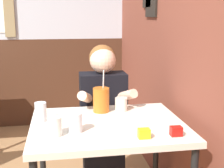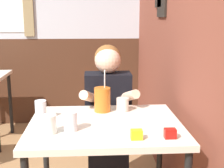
{
  "view_description": "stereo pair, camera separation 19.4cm",
  "coord_description": "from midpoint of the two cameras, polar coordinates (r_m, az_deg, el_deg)",
  "views": [
    {
      "loc": [
        0.48,
        -1.35,
        1.38
      ],
      "look_at": [
        0.79,
        0.52,
        0.97
      ],
      "focal_mm": 50.0,
      "sensor_mm": 36.0,
      "label": 1
    },
    {
      "loc": [
        0.67,
        -1.37,
        1.38
      ],
      "look_at": [
        0.79,
        0.52,
        0.97
      ],
      "focal_mm": 50.0,
      "sensor_mm": 36.0,
      "label": 2
    }
  ],
  "objects": [
    {
      "name": "main_table",
      "position": [
        1.88,
        -3.78,
        -9.53
      ],
      "size": [
        0.89,
        0.73,
        0.76
      ],
      "color": "beige",
      "rests_on": "ground_plane"
    },
    {
      "name": "glass_by_brick",
      "position": [
        1.94,
        -15.74,
        -4.96
      ],
      "size": [
        0.07,
        0.07,
        0.11
      ],
      "color": "silver",
      "rests_on": "main_table"
    },
    {
      "name": "person_seated",
      "position": [
        2.37,
        -3.98,
        -6.64
      ],
      "size": [
        0.42,
        0.4,
        1.18
      ],
      "color": "black",
      "rests_on": "ground_plane"
    },
    {
      "name": "glass_near_pitcher",
      "position": [
        1.72,
        -9.98,
        -6.99
      ],
      "size": [
        0.08,
        0.08,
        0.11
      ],
      "color": "silver",
      "rests_on": "main_table"
    },
    {
      "name": "cocktail_pitcher",
      "position": [
        2.04,
        -4.73,
        -2.93
      ],
      "size": [
        0.11,
        0.11,
        0.28
      ],
      "color": "#C6661E",
      "rests_on": "main_table"
    },
    {
      "name": "brick_wall_right",
      "position": [
        2.75,
        5.84,
        11.67
      ],
      "size": [
        0.08,
        4.59,
        2.7
      ],
      "color": "brown",
      "rests_on": "ground_plane"
    },
    {
      "name": "back_wall",
      "position": [
        4.02,
        -18.32,
        11.43
      ],
      "size": [
        5.54,
        0.09,
        2.7
      ],
      "color": "silver",
      "rests_on": "ground_plane"
    },
    {
      "name": "glass_far_side",
      "position": [
        2.07,
        -1.01,
        -3.76
      ],
      "size": [
        0.08,
        0.08,
        0.09
      ],
      "color": "silver",
      "rests_on": "main_table"
    },
    {
      "name": "condiment_mustard",
      "position": [
        1.62,
        2.45,
        -9.09
      ],
      "size": [
        0.06,
        0.04,
        0.05
      ],
      "color": "yellow",
      "rests_on": "main_table"
    },
    {
      "name": "glass_center",
      "position": [
        1.69,
        -13.75,
        -7.6
      ],
      "size": [
        0.08,
        0.08,
        0.1
      ],
      "color": "silver",
      "rests_on": "main_table"
    },
    {
      "name": "condiment_ketchup",
      "position": [
        1.67,
        8.38,
        -8.59
      ],
      "size": [
        0.06,
        0.04,
        0.05
      ],
      "color": "#B7140F",
      "rests_on": "main_table"
    }
  ]
}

